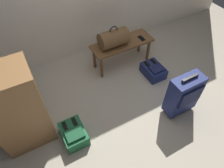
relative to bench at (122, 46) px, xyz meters
name	(u,v)px	position (x,y,z in m)	size (l,w,h in m)	color
ground_plane	(139,107)	(-0.24, -0.93, -0.37)	(6.60, 6.60, 0.00)	#B2A893
bench	(122,46)	(0.00, 0.00, 0.00)	(1.00, 0.36, 0.43)	brown
duffel_bag_brown	(113,38)	(-0.16, 0.00, 0.20)	(0.44, 0.26, 0.34)	brown
cell_phone	(141,38)	(0.32, -0.06, 0.07)	(0.07, 0.14, 0.01)	black
suitcase_upright_navy	(184,94)	(0.21, -1.22, -0.02)	(0.43, 0.23, 0.66)	navy
backpack_green	(74,134)	(-1.23, -0.92, -0.27)	(0.28, 0.38, 0.21)	#1E6038
backpack_navy	(153,71)	(0.31, -0.49, -0.27)	(0.28, 0.38, 0.21)	navy
side_cabinet	(17,110)	(-1.69, -0.62, 0.18)	(0.56, 0.44, 1.10)	olive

